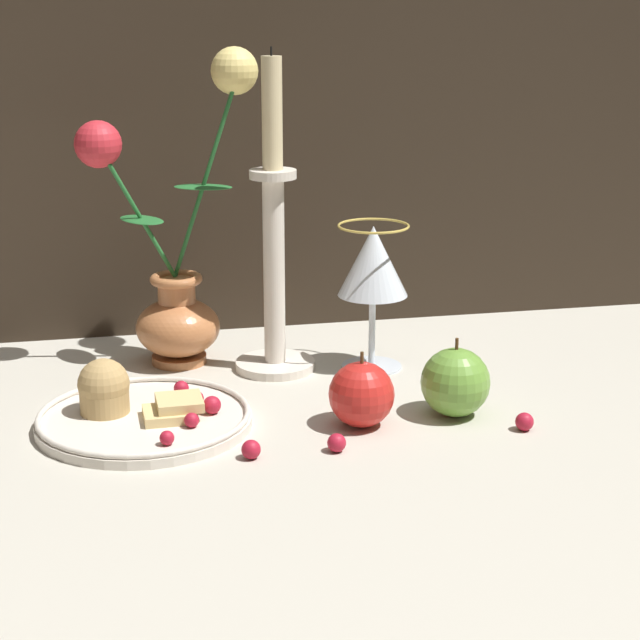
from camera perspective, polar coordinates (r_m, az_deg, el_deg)
The scene contains 10 objects.
ground_plane at distance 1.16m, azimuth -2.96°, elevation -4.75°, with size 2.40×2.40×0.00m, color #B7B2A3.
vase at distance 1.28m, azimuth -7.71°, elevation 2.96°, with size 0.22×0.10×0.37m.
plate_with_pastries at distance 1.13m, azimuth -9.70°, elevation -4.83°, with size 0.22×0.22×0.07m.
wine_glass at distance 1.25m, azimuth 2.84°, elevation 2.88°, with size 0.08×0.08×0.17m.
candlestick at distance 1.24m, azimuth -2.47°, elevation 3.32°, with size 0.09×0.09×0.37m.
apple_beside_vase at distance 1.10m, azimuth 2.23°, elevation -3.99°, with size 0.07×0.07×0.08m.
apple_near_glass at distance 1.14m, azimuth 7.23°, elevation -3.32°, with size 0.07×0.07×0.09m.
berry_near_plate at distance 1.12m, azimuth 10.85°, elevation -5.35°, with size 0.02×0.02×0.02m, color #AD192D.
berry_front_center at distance 1.03m, azimuth -3.70°, elevation -6.91°, with size 0.02×0.02×0.02m, color #AD192D.
berry_by_glass_stem at distance 1.05m, azimuth 0.89°, elevation -6.57°, with size 0.02×0.02×0.02m, color #AD192D.
Camera 1 is at (-0.16, -1.06, 0.42)m, focal length 60.00 mm.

